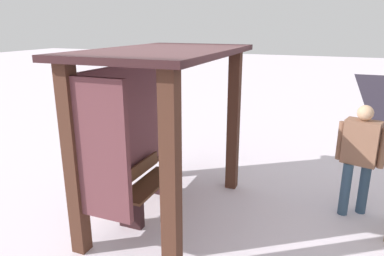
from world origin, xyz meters
The scene contains 4 objects.
ground_plane centered at (0.00, 0.00, 0.00)m, with size 60.00×60.00×0.00m, color white.
bus_shelter centered at (-0.10, 0.20, 1.66)m, with size 2.86×1.68×2.42m.
bench_left_inside centered at (0.00, 0.35, 0.33)m, with size 1.24×0.40×0.71m.
person_walking centered at (1.02, -2.55, 0.98)m, with size 0.38×0.65×1.66m.
Camera 1 is at (-4.22, -2.07, 2.72)m, focal length 32.70 mm.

